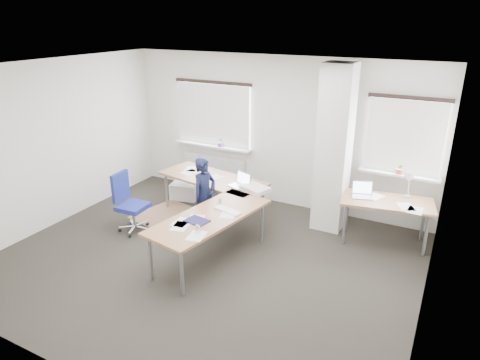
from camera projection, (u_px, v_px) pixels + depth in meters
The scene contains 8 objects.
ground at pixel (206, 260), 6.44m from camera, with size 6.00×6.00×0.00m, color #27241F.
room_shell at pixel (230, 142), 6.11m from camera, with size 6.04×5.04×2.82m.
floor_mat at pixel (173, 217), 7.79m from camera, with size 1.28×1.08×0.01m, color #9A7354.
white_crate at pixel (185, 191), 8.56m from camera, with size 0.53×0.37×0.32m, color white.
desk_main at pixel (214, 197), 6.91m from camera, with size 2.40×2.98×0.96m.
desk_side at pixel (387, 203), 6.72m from camera, with size 1.50×0.93×1.22m.
task_chair at pixel (132, 215), 7.23m from camera, with size 0.56×0.55×1.02m.
person at pixel (205, 196), 7.06m from camera, with size 0.48×0.31×1.30m, color black.
Camera 1 is at (3.05, -4.70, 3.44)m, focal length 32.00 mm.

